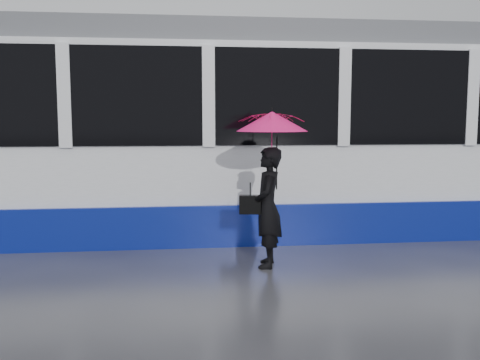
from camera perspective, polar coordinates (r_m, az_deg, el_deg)
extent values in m
plane|color=#2D2D32|center=(6.72, -10.07, -9.82)|extent=(90.00, 90.00, 0.00)
cube|color=#3F3D38|center=(8.44, -9.37, -6.36)|extent=(34.00, 0.07, 0.02)
cube|color=#3F3D38|center=(9.85, -8.98, -4.50)|extent=(34.00, 0.07, 0.02)
cube|color=white|center=(9.01, -13.40, 4.09)|extent=(24.00, 2.40, 2.95)
cube|color=navy|center=(9.14, -13.20, -3.54)|extent=(24.00, 2.56, 0.62)
cube|color=black|center=(9.01, -13.52, 8.38)|extent=(23.00, 2.48, 1.40)
cube|color=#57595F|center=(9.10, -13.68, 14.53)|extent=(23.60, 2.20, 0.35)
imported|color=black|center=(6.80, 2.96, -2.93)|extent=(0.46, 0.62, 1.53)
imported|color=#F3148A|center=(6.72, 3.42, 4.22)|extent=(0.98, 0.99, 0.76)
cone|color=#F3148A|center=(6.71, 3.44, 6.26)|extent=(1.05, 1.05, 0.25)
cylinder|color=black|center=(6.71, 3.45, 7.49)|extent=(0.01, 0.01, 0.06)
cylinder|color=black|center=(6.77, 3.94, 1.80)|extent=(0.02, 0.02, 0.67)
cube|color=black|center=(6.78, 1.10, -2.64)|extent=(0.29, 0.17, 0.24)
cylinder|color=black|center=(6.75, 1.10, -0.89)|extent=(0.01, 0.01, 0.18)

